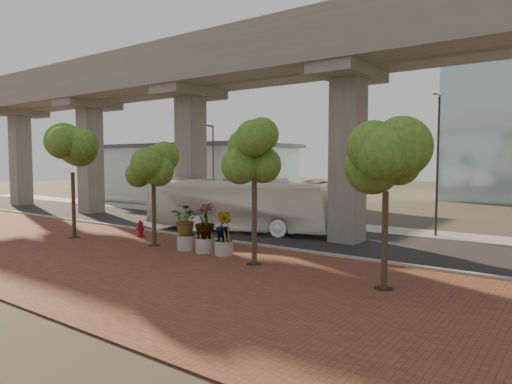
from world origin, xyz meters
The scene contains 18 objects.
ground centered at (0.00, 0.00, 0.00)m, with size 160.00×160.00×0.00m, color #373228.
brick_plaza centered at (0.00, -8.00, 0.03)m, with size 70.00×13.00×0.06m, color brown.
asphalt_road centered at (0.00, 2.00, 0.02)m, with size 90.00×8.00×0.04m, color black.
curb_strip centered at (0.00, -2.00, 0.08)m, with size 70.00×0.25×0.16m, color #9B9890.
far_sidewalk centered at (0.00, 7.50, 0.03)m, with size 90.00×3.00×0.06m, color #9B9890.
transit_viaduct centered at (0.00, 2.00, 7.29)m, with size 72.00×5.60×12.40m.
station_pavilion centered at (-20.00, 16.00, 3.22)m, with size 23.00×13.00×6.30m.
transit_bus centered at (-1.28, 1.44, 1.73)m, with size 2.92×12.43×3.47m, color white.
fire_hydrant centered at (-4.48, -3.84, 0.53)m, with size 0.49×0.44×0.98m.
planter_front centered at (0.50, -5.01, 1.48)m, with size 2.13×2.13×2.34m.
planter_right centered at (1.71, -4.96, 1.52)m, with size 2.26×2.26×2.41m.
planter_left centered at (2.85, -4.87, 1.35)m, with size 1.94×1.94×2.13m.
street_tree_far_west centered at (-7.37, -6.31, 4.88)m, with size 3.47×3.47×6.42m.
street_tree_near_west centered at (-1.71, -5.19, 4.29)m, with size 2.96×2.96×5.61m.
street_tree_near_east centered at (5.16, -5.56, 4.90)m, with size 3.44×3.44×6.43m.
street_tree_far_east centered at (11.11, -5.92, 4.53)m, with size 3.56×3.56×6.11m.
streetlamp_west centered at (-7.96, 6.48, 4.30)m, with size 0.36×1.07×7.35m.
streetlamp_east centered at (9.50, 6.78, 4.87)m, with size 0.41×1.21×8.35m.
Camera 1 is at (16.80, -21.33, 4.58)m, focal length 32.00 mm.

